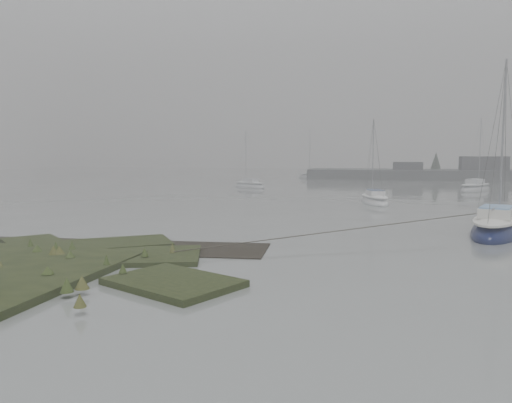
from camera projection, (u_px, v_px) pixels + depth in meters
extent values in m
plane|color=slate|center=(307.00, 196.00, 43.59)|extent=(160.00, 160.00, 0.00)
cube|color=#424247|center=(408.00, 170.00, 71.03)|extent=(4.00, 3.00, 2.20)
cube|color=#424247|center=(483.00, 167.00, 68.61)|extent=(6.00, 3.00, 3.00)
cone|color=#384238|center=(436.00, 164.00, 71.94)|extent=(2.00, 2.00, 3.50)
ellipsoid|color=#0B1239|center=(496.00, 233.00, 22.72)|extent=(3.85, 6.42, 1.48)
ellipsoid|color=silver|center=(497.00, 220.00, 22.66)|extent=(3.22, 5.55, 0.42)
cube|color=silver|center=(496.00, 212.00, 22.41)|extent=(1.91, 2.40, 0.44)
cube|color=#7CA5D4|center=(497.00, 207.00, 22.39)|extent=(1.77, 2.21, 0.07)
cylinder|color=#939399|center=(503.00, 136.00, 22.96)|extent=(0.10, 0.10, 6.97)
cylinder|color=#939399|center=(496.00, 207.00, 22.24)|extent=(0.86, 2.34, 0.08)
ellipsoid|color=white|center=(374.00, 203.00, 36.85)|extent=(2.85, 5.04, 1.16)
ellipsoid|color=white|center=(374.00, 196.00, 36.81)|extent=(2.38, 4.36, 0.33)
cube|color=white|center=(375.00, 193.00, 36.58)|extent=(1.44, 1.86, 0.34)
cube|color=navy|center=(375.00, 190.00, 36.56)|extent=(1.34, 1.71, 0.05)
cylinder|color=#939399|center=(373.00, 156.00, 37.13)|extent=(0.08, 0.08, 5.47)
cylinder|color=#939399|center=(376.00, 190.00, 36.42)|extent=(0.60, 1.86, 0.06)
ellipsoid|color=silver|center=(249.00, 187.00, 54.14)|extent=(4.72, 4.02, 1.14)
ellipsoid|color=white|center=(249.00, 183.00, 54.10)|extent=(4.05, 3.42, 0.32)
cube|color=white|center=(251.00, 180.00, 53.92)|extent=(1.90, 1.77, 0.34)
cube|color=#AEB3B8|center=(251.00, 178.00, 53.90)|extent=(1.75, 1.63, 0.05)
cylinder|color=#939399|center=(246.00, 156.00, 54.28)|extent=(0.07, 0.07, 5.39)
cylinder|color=#939399|center=(251.00, 178.00, 53.80)|extent=(1.56, 1.16, 0.06)
ellipsoid|color=#AFB4B8|center=(475.00, 190.00, 49.26)|extent=(4.45, 5.63, 1.34)
ellipsoid|color=white|center=(476.00, 185.00, 49.21)|extent=(3.77, 4.83, 0.38)
cube|color=white|center=(475.00, 181.00, 49.01)|extent=(2.00, 2.23, 0.39)
cube|color=silver|center=(475.00, 179.00, 48.99)|extent=(1.85, 2.05, 0.06)
cylinder|color=#939399|center=(480.00, 150.00, 49.37)|extent=(0.09, 0.09, 6.29)
cylinder|color=#939399|center=(474.00, 179.00, 48.88)|extent=(1.23, 1.91, 0.07)
ellipsoid|color=silver|center=(313.00, 178.00, 73.42)|extent=(5.64, 4.81, 1.37)
ellipsoid|color=silver|center=(313.00, 174.00, 73.37)|extent=(4.84, 4.08, 0.39)
cube|color=silver|center=(314.00, 172.00, 73.16)|extent=(2.27, 2.11, 0.40)
cube|color=silver|center=(314.00, 171.00, 73.13)|extent=(2.09, 1.95, 0.06)
cylinder|color=#939399|center=(310.00, 150.00, 73.59)|extent=(0.09, 0.09, 6.43)
cylinder|color=#939399|center=(315.00, 171.00, 73.01)|extent=(1.86, 1.38, 0.07)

